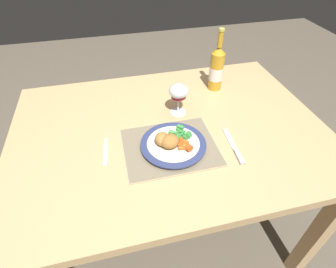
% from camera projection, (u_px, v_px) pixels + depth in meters
% --- Properties ---
extents(ground_plane, '(6.00, 6.00, 0.00)m').
position_uv_depth(ground_plane, '(169.00, 225.00, 1.52)').
color(ground_plane, brown).
extents(dining_table, '(1.22, 0.88, 0.74)m').
position_uv_depth(dining_table, '(169.00, 145.00, 1.10)').
color(dining_table, tan).
rests_on(dining_table, ground).
extents(placemat, '(0.34, 0.27, 0.01)m').
position_uv_depth(placemat, '(170.00, 147.00, 0.95)').
color(placemat, tan).
rests_on(placemat, dining_table).
extents(dinner_plate, '(0.24, 0.24, 0.02)m').
position_uv_depth(dinner_plate, '(173.00, 145.00, 0.93)').
color(dinner_plate, silver).
rests_on(dinner_plate, placemat).
extents(breaded_croquettes, '(0.09, 0.10, 0.05)m').
position_uv_depth(breaded_croquettes, '(166.00, 140.00, 0.91)').
color(breaded_croquettes, '#A87033').
rests_on(breaded_croquettes, dinner_plate).
extents(green_beans_pile, '(0.08, 0.08, 0.02)m').
position_uv_depth(green_beans_pile, '(181.00, 134.00, 0.95)').
color(green_beans_pile, green).
rests_on(green_beans_pile, dinner_plate).
extents(glazed_carrots, '(0.05, 0.07, 0.02)m').
position_uv_depth(glazed_carrots, '(184.00, 145.00, 0.91)').
color(glazed_carrots, '#CC5119').
rests_on(glazed_carrots, dinner_plate).
extents(fork, '(0.03, 0.14, 0.01)m').
position_uv_depth(fork, '(106.00, 153.00, 0.92)').
color(fork, silver).
rests_on(fork, dining_table).
extents(table_knife, '(0.03, 0.19, 0.01)m').
position_uv_depth(table_knife, '(235.00, 149.00, 0.94)').
color(table_knife, silver).
rests_on(table_knife, dining_table).
extents(wine_glass, '(0.08, 0.08, 0.13)m').
position_uv_depth(wine_glass, '(179.00, 93.00, 1.04)').
color(wine_glass, silver).
rests_on(wine_glass, dining_table).
extents(bottle, '(0.06, 0.06, 0.28)m').
position_uv_depth(bottle, '(217.00, 69.00, 1.19)').
color(bottle, gold).
rests_on(bottle, dining_table).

